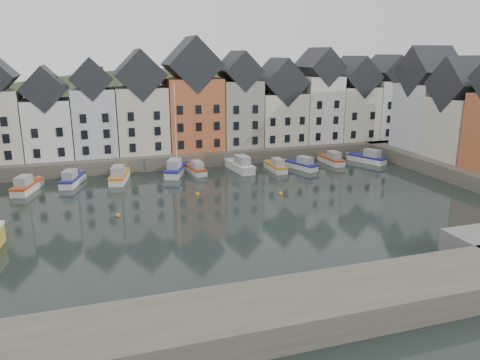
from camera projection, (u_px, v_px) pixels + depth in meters
name	position (u px, v px, depth m)	size (l,w,h in m)	color
ground	(248.00, 212.00, 52.25)	(260.00, 260.00, 0.00)	black
far_quay	(191.00, 151.00, 79.52)	(90.00, 16.00, 2.00)	#504A3E
near_wall	(211.00, 325.00, 28.82)	(50.00, 6.00, 2.00)	#504A3E
hillside	(170.00, 210.00, 108.37)	(153.60, 70.40, 64.00)	#222E17
far_terrace	(212.00, 105.00, 76.57)	(72.37, 8.16, 17.78)	beige
right_terrace	(464.00, 112.00, 68.04)	(8.30, 24.25, 16.36)	silver
mooring_buoys	(202.00, 200.00, 55.91)	(20.50, 5.50, 0.50)	orange
boat_a	(27.00, 186.00, 59.85)	(3.71, 6.62, 2.43)	silver
boat_b	(72.00, 179.00, 63.03)	(3.59, 6.38, 2.34)	silver
boat_c	(119.00, 176.00, 64.63)	(3.50, 6.88, 2.53)	silver
boat_d	(176.00, 169.00, 68.12)	(4.68, 7.28, 13.35)	silver
boat_e	(196.00, 169.00, 68.92)	(2.47, 5.78, 2.15)	silver
boat_f	(240.00, 166.00, 70.37)	(2.86, 7.20, 2.70)	silver
boat_g	(276.00, 166.00, 70.44)	(1.81, 5.75, 2.21)	silver
boat_h	(302.00, 165.00, 71.42)	(3.69, 6.13, 2.25)	silver
boat_i	(331.00, 159.00, 74.94)	(1.91, 6.02, 2.30)	silver
boat_j	(368.00, 158.00, 75.69)	(4.44, 6.60, 2.44)	silver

